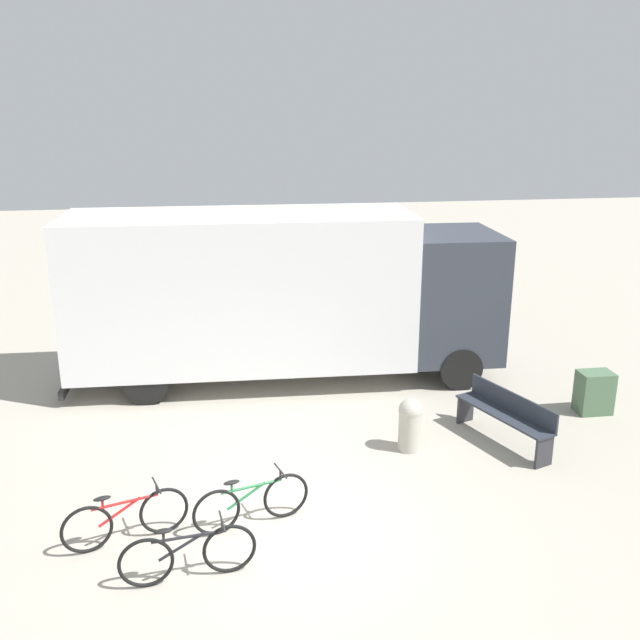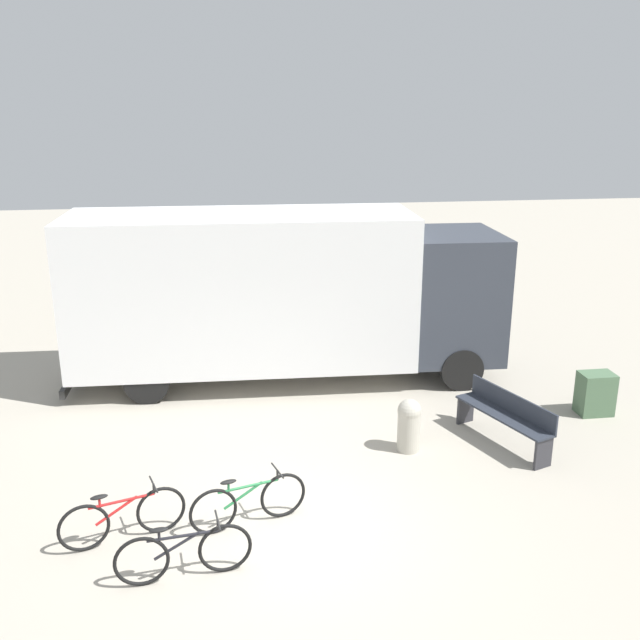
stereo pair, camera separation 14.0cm
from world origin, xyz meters
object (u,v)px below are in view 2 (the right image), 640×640
Objects in this scene: bicycle_near at (123,517)px; bollard_near_bench at (409,423)px; park_bench at (506,415)px; bicycle_middle at (184,553)px; utility_box at (595,394)px; bicycle_far at (248,502)px; delivery_truck at (281,291)px.

bollard_near_bench reaches higher than bicycle_near.
park_bench is 2.22× the size of bollard_near_bench.
bicycle_middle is at bearing 98.23° from park_bench.
bicycle_middle is at bearing -64.91° from bicycle_near.
bicycle_middle is 2.08× the size of utility_box.
bicycle_middle and bicycle_far have the same top height.
bicycle_far is at bearing 43.96° from bicycle_middle.
delivery_truck is 6.19m from utility_box.
bicycle_near is at bearing 168.74° from bicycle_far.
delivery_truck is 5.30× the size of bicycle_middle.
bicycle_near is 8.47m from utility_box.
bollard_near_bench is (1.76, -3.43, -1.36)m from delivery_truck.
delivery_truck is 5.45× the size of bicycle_far.
bicycle_middle is (0.81, -0.87, 0.00)m from bicycle_near.
bicycle_near is (-2.52, -5.37, -1.49)m from delivery_truck.
park_bench is at bearing -156.64° from utility_box.
bicycle_near is 1.19m from bicycle_middle.
utility_box is at bearing 1.99° from bicycle_near.
bicycle_far is (1.62, 0.15, 0.00)m from bicycle_near.
park_bench is 1.65m from bollard_near_bench.
bicycle_middle is at bearing -144.80° from bicycle_far.
delivery_truck is 9.70× the size of bollard_near_bench.
park_bench is 2.52× the size of utility_box.
bicycle_far is at bearing -146.06° from bollard_near_bench.
bicycle_near and bicycle_middle have the same top height.
bicycle_near is at bearing -113.33° from delivery_truck.
utility_box is at bearing 19.80° from bicycle_middle.
bicycle_near is at bearing -155.64° from bollard_near_bench.
bicycle_middle is 1.30m from bicycle_far.
delivery_truck is at bearing 47.21° from bicycle_near.
delivery_truck is 11.04× the size of utility_box.
utility_box is (5.46, -2.52, -1.45)m from delivery_truck.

